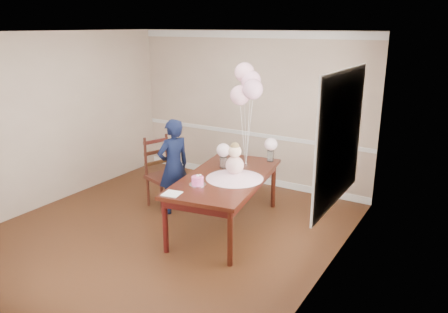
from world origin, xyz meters
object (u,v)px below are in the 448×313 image
birthday_cake (198,180)px  dining_chair_seat (165,177)px  dining_table_top (225,177)px  woman (174,166)px

birthday_cake → dining_chair_seat: 1.30m
dining_chair_seat → birthday_cake: bearing=-12.6°
dining_table_top → dining_chair_seat: 1.24m
birthday_cake → dining_table_top: bearing=75.5°
dining_table_top → birthday_cake: birthday_cake is taller
dining_chair_seat → woman: size_ratio=0.33×
woman → dining_chair_seat: bearing=-86.9°
dining_table_top → birthday_cake: (-0.13, -0.49, 0.09)m
birthday_cake → woman: bearing=145.7°
dining_chair_seat → woman: 0.35m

